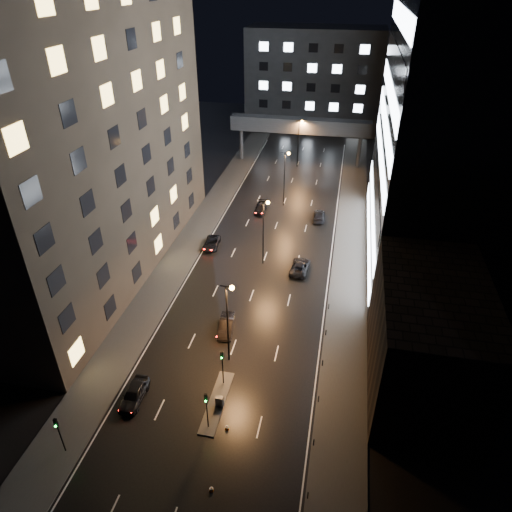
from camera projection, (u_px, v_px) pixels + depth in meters
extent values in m
plane|color=black|center=(276.00, 225.00, 77.09)|extent=(160.00, 160.00, 0.00)
cube|color=#383533|center=(196.00, 232.00, 75.02)|extent=(5.00, 110.00, 0.15)
cube|color=#383533|center=(350.00, 248.00, 70.78)|extent=(5.00, 110.00, 0.15)
cube|color=#2D2319|center=(82.00, 127.00, 57.01)|extent=(15.00, 48.00, 40.00)
cube|color=black|center=(427.00, 337.00, 44.78)|extent=(10.00, 18.00, 12.00)
cube|color=black|center=(470.00, 102.00, 57.57)|extent=(20.00, 36.00, 45.00)
cube|color=#333335|center=(314.00, 80.00, 118.59)|extent=(34.00, 14.00, 25.00)
cube|color=#333335|center=(300.00, 125.00, 97.48)|extent=(30.00, 3.00, 3.00)
cylinder|color=#333335|center=(241.00, 144.00, 102.34)|extent=(0.80, 0.80, 7.00)
cylinder|color=#333335|center=(359.00, 152.00, 97.92)|extent=(0.80, 0.80, 7.00)
cube|color=#383533|center=(217.00, 402.00, 45.46)|extent=(1.60, 8.00, 0.15)
cylinder|color=black|center=(223.00, 371.00, 46.57)|extent=(0.12, 0.12, 3.50)
cube|color=black|center=(222.00, 355.00, 45.40)|extent=(0.28, 0.22, 0.90)
sphere|color=#0CFF33|center=(222.00, 358.00, 45.43)|extent=(0.18, 0.18, 0.18)
cylinder|color=black|center=(207.00, 414.00, 42.00)|extent=(0.12, 0.12, 3.50)
cube|color=black|center=(206.00, 398.00, 40.83)|extent=(0.28, 0.22, 0.90)
sphere|color=#0CFF33|center=(206.00, 401.00, 40.86)|extent=(0.18, 0.18, 0.18)
cylinder|color=black|center=(62.00, 439.00, 39.93)|extent=(0.12, 0.12, 3.50)
cube|color=black|center=(56.00, 423.00, 38.77)|extent=(0.28, 0.22, 0.90)
sphere|color=#0CFF33|center=(56.00, 426.00, 38.80)|extent=(0.18, 0.18, 0.18)
cylinder|color=black|center=(308.00, 496.00, 36.94)|extent=(0.12, 0.12, 0.90)
cylinder|color=black|center=(314.00, 443.00, 41.09)|extent=(0.12, 0.12, 0.90)
cylinder|color=black|center=(318.00, 400.00, 45.24)|extent=(0.12, 0.12, 0.90)
cylinder|color=black|center=(322.00, 364.00, 49.39)|extent=(0.12, 0.12, 0.90)
cylinder|color=black|center=(326.00, 333.00, 53.54)|extent=(0.12, 0.12, 0.90)
cylinder|color=black|center=(329.00, 307.00, 57.69)|extent=(0.12, 0.12, 0.90)
cylinder|color=black|center=(228.00, 325.00, 47.87)|extent=(0.18, 0.18, 10.00)
cylinder|color=black|center=(226.00, 286.00, 45.22)|extent=(1.20, 0.12, 0.12)
sphere|color=#FF9E38|center=(232.00, 288.00, 45.17)|extent=(0.50, 0.50, 0.50)
cylinder|color=black|center=(263.00, 234.00, 64.48)|extent=(0.18, 0.18, 10.00)
cylinder|color=black|center=(264.00, 202.00, 61.82)|extent=(1.20, 0.12, 0.12)
sphere|color=#FF9E38|center=(268.00, 203.00, 61.77)|extent=(0.50, 0.50, 0.50)
cylinder|color=black|center=(284.00, 180.00, 81.08)|extent=(0.18, 0.18, 10.00)
cylinder|color=black|center=(285.00, 153.00, 78.42)|extent=(1.20, 0.12, 0.12)
sphere|color=#FF9E38|center=(289.00, 153.00, 78.37)|extent=(0.50, 0.50, 0.50)
cylinder|color=black|center=(298.00, 144.00, 97.68)|extent=(0.18, 0.18, 10.00)
cylinder|color=black|center=(299.00, 121.00, 95.02)|extent=(1.20, 0.12, 0.12)
sphere|color=#FF9E38|center=(302.00, 121.00, 94.97)|extent=(0.50, 0.50, 0.50)
imported|color=black|center=(134.00, 394.00, 45.42)|extent=(2.01, 4.73, 1.59)
imported|color=black|center=(226.00, 325.00, 54.22)|extent=(2.22, 4.82, 1.53)
imported|color=black|center=(212.00, 243.00, 70.80)|extent=(2.50, 4.85, 1.31)
imported|color=black|center=(261.00, 208.00, 81.20)|extent=(2.20, 4.87, 1.39)
imported|color=black|center=(300.00, 267.00, 65.08)|extent=(2.72, 5.34, 1.45)
imported|color=black|center=(319.00, 216.00, 78.60)|extent=(2.22, 4.97, 1.42)
cube|color=#464648|center=(219.00, 401.00, 44.67)|extent=(0.75, 0.48, 1.20)
cone|color=#DB520B|center=(227.00, 427.00, 42.71)|extent=(0.48, 0.48, 0.51)
cone|color=#E3580B|center=(211.00, 489.00, 37.66)|extent=(0.50, 0.50, 0.48)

